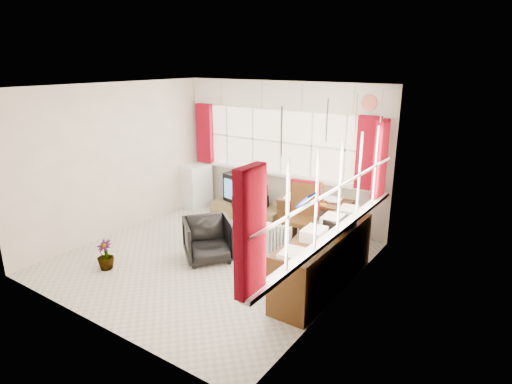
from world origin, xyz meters
TOP-DOWN VIEW (x-y plane):
  - ground at (0.00, 0.00)m, footprint 4.00×4.00m
  - room_walls at (0.00, 0.00)m, footprint 4.00×4.00m
  - window_back at (0.00, 1.94)m, footprint 3.70×0.12m
  - window_right at (1.94, 0.00)m, footprint 0.12×3.70m
  - curtains at (0.92, 0.93)m, footprint 3.83×3.83m
  - overhead_cabinets at (0.98, 0.98)m, footprint 3.98×3.98m
  - desk at (0.91, 1.57)m, footprint 1.20×0.69m
  - desk_lamp at (1.13, 1.39)m, footprint 0.14×0.11m
  - task_chair at (0.97, 1.01)m, footprint 0.53×0.55m
  - office_chair at (-0.02, -0.04)m, footprint 0.95×0.95m
  - radiator at (0.86, 0.54)m, footprint 0.37×0.18m
  - credenza at (1.73, 0.20)m, footprint 0.50×2.00m
  - file_tray at (1.78, 0.47)m, footprint 0.40×0.46m
  - tv_bench at (-0.55, 1.72)m, footprint 1.40×0.50m
  - crt_tv at (-0.75, 1.87)m, footprint 0.71×0.67m
  - hifi_stack at (-0.44, 1.66)m, footprint 0.61×0.41m
  - mini_fridge at (-1.80, 1.67)m, footprint 0.59×0.60m
  - spray_bottle_a at (-0.49, 0.81)m, footprint 0.16×0.16m
  - spray_bottle_b at (-0.20, 1.45)m, footprint 0.10×0.10m
  - flower_vase at (-1.02, -1.09)m, footprint 0.24×0.24m

SIDE VIEW (x-z plane):
  - ground at x=0.00m, z-range 0.00..0.00m
  - spray_bottle_b at x=-0.20m, z-range 0.00..0.20m
  - tv_bench at x=-0.55m, z-range 0.00..0.25m
  - spray_bottle_a at x=-0.49m, z-range 0.00..0.32m
  - flower_vase at x=-1.02m, z-range 0.00..0.43m
  - radiator at x=0.86m, z-range -0.05..0.49m
  - office_chair at x=-0.02m, z-range 0.00..0.62m
  - desk at x=0.91m, z-range 0.02..0.72m
  - credenza at x=1.73m, z-range -0.03..0.82m
  - mini_fridge at x=-1.80m, z-range 0.00..0.86m
  - hifi_stack at x=-0.44m, z-range 0.24..0.66m
  - crt_tv at x=-0.75m, z-range 0.25..0.79m
  - task_chair at x=0.97m, z-range 0.03..1.14m
  - file_tray at x=1.78m, z-range 0.75..0.88m
  - desk_lamp at x=1.13m, z-range 0.73..1.12m
  - window_back at x=0.00m, z-range -0.85..2.75m
  - window_right at x=1.94m, z-range -0.85..2.75m
  - curtains at x=0.92m, z-range 0.88..2.03m
  - room_walls at x=0.00m, z-range -0.50..3.50m
  - overhead_cabinets at x=0.98m, z-range 2.01..2.49m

